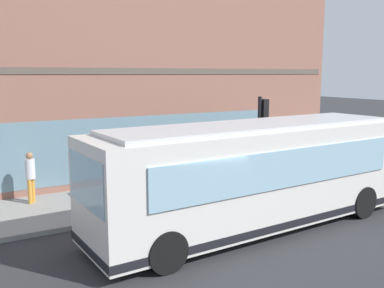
% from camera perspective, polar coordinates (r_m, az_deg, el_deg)
% --- Properties ---
extents(ground, '(120.00, 120.00, 0.00)m').
position_cam_1_polar(ground, '(11.45, -1.56, -13.55)').
color(ground, '#2D2D30').
extents(sidewalk_curb, '(3.77, 40.00, 0.15)m').
position_cam_1_polar(sidewalk_curb, '(15.30, -9.58, -7.43)').
color(sidewalk_curb, gray).
rests_on(sidewalk_curb, ground).
extents(building_corner, '(7.01, 22.89, 8.26)m').
position_cam_1_polar(building_corner, '(19.79, -15.33, 8.04)').
color(building_corner, '#8C5B4C').
rests_on(building_corner, ground).
extents(city_bus_nearside, '(3.06, 10.16, 3.07)m').
position_cam_1_polar(city_bus_nearside, '(12.52, 8.40, -4.16)').
color(city_bus_nearside, silver).
rests_on(city_bus_nearside, ground).
extents(traffic_light_near_corner, '(0.32, 0.49, 3.46)m').
position_cam_1_polar(traffic_light_near_corner, '(16.31, 9.26, 2.56)').
color(traffic_light_near_corner, black).
rests_on(traffic_light_near_corner, sidewalk_curb).
extents(fire_hydrant, '(0.35, 0.35, 0.74)m').
position_cam_1_polar(fire_hydrant, '(15.52, -2.05, -5.38)').
color(fire_hydrant, gold).
rests_on(fire_hydrant, sidewalk_curb).
extents(pedestrian_walking_along_curb, '(0.32, 0.32, 1.73)m').
position_cam_1_polar(pedestrian_walking_along_curb, '(15.33, -20.63, -3.73)').
color(pedestrian_walking_along_curb, gold).
rests_on(pedestrian_walking_along_curb, sidewalk_curb).
extents(newspaper_vending_box, '(0.44, 0.42, 0.90)m').
position_cam_1_polar(newspaper_vending_box, '(15.46, -12.32, -5.31)').
color(newspaper_vending_box, '#263F99').
rests_on(newspaper_vending_box, sidewalk_curb).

